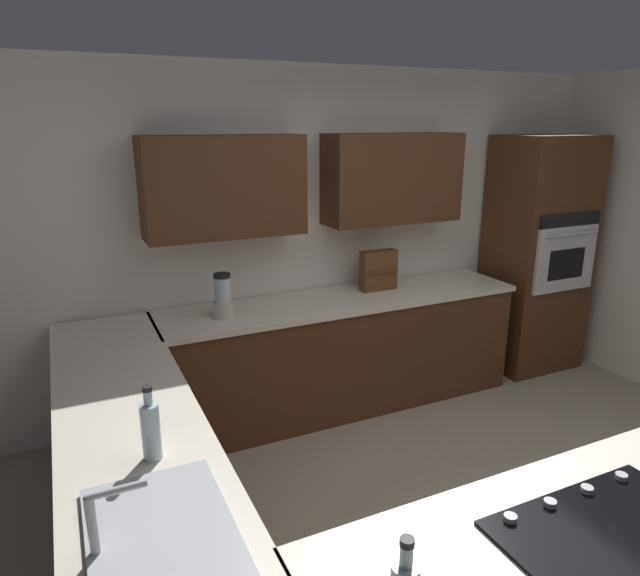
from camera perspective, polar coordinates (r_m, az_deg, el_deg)
ground_plane at (r=3.53m, az=17.89°, el=-22.82°), size 14.00×14.00×0.00m
wall_back at (r=4.47m, az=0.93°, el=6.50°), size 6.00×0.44×2.60m
lower_cabinets_back at (r=4.46m, az=2.34°, el=-6.76°), size 2.80×0.60×0.86m
countertop_back at (r=4.31m, az=2.41°, el=-1.26°), size 2.84×0.64×0.04m
lower_cabinets_side at (r=3.04m, az=-17.97°, el=-19.97°), size 0.60×2.90×0.86m
countertop_side at (r=2.80m, az=-18.80°, el=-12.50°), size 0.64×2.94×0.04m
island_top at (r=2.22m, az=28.48°, el=-22.21°), size 2.06×0.92×0.04m
wall_oven at (r=5.41m, az=21.13°, el=3.14°), size 0.80×0.66×2.08m
sink_unit at (r=2.05m, az=-15.95°, el=-22.86°), size 0.46×0.70×0.23m
cooktop at (r=2.21m, az=28.45°, el=-21.58°), size 0.76×0.56×0.03m
blender at (r=3.89m, az=-9.79°, el=-1.09°), size 0.15×0.15×0.31m
spice_rack at (r=4.49m, az=5.94°, el=1.80°), size 0.30×0.11×0.32m
dish_soap_bottle at (r=2.39m, az=-16.75°, el=-13.53°), size 0.08×0.08×0.32m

